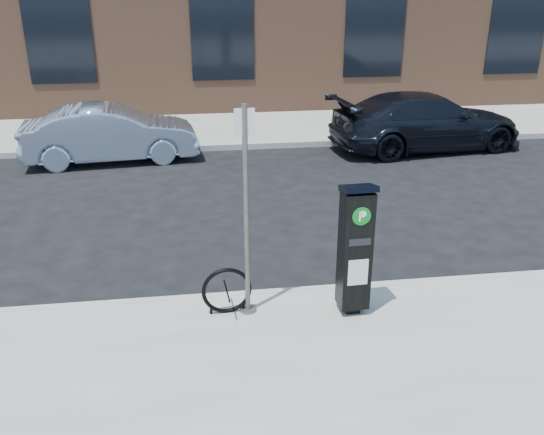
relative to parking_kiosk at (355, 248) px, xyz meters
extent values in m
plane|color=black|center=(-0.90, 0.68, -1.08)|extent=(120.00, 120.00, 0.00)
cube|color=gray|center=(-0.90, 14.68, -1.00)|extent=(60.00, 12.00, 0.15)
cube|color=#9E9B93|center=(-0.90, 0.66, -1.00)|extent=(60.00, 0.12, 0.16)
cube|color=#9E9B93|center=(-0.90, 8.70, -1.00)|extent=(60.00, 0.12, 0.16)
cube|color=black|center=(-5.90, 12.66, 1.92)|extent=(2.00, 0.06, 3.50)
cube|color=black|center=(-0.90, 12.66, 1.92)|extent=(2.00, 0.06, 3.50)
cube|color=black|center=(4.10, 12.66, 1.92)|extent=(2.00, 0.06, 3.50)
cube|color=black|center=(9.10, 12.66, 1.92)|extent=(2.00, 0.06, 3.50)
cube|color=black|center=(0.00, 0.00, -0.88)|extent=(0.20, 0.20, 0.09)
cube|color=black|center=(0.00, 0.00, -0.03)|extent=(0.39, 0.35, 1.60)
cube|color=black|center=(0.00, 0.00, 0.81)|extent=(0.43, 0.38, 0.15)
cylinder|color=#085F17|center=(0.01, -0.17, 0.51)|extent=(0.24, 0.02, 0.24)
cube|color=white|center=(0.01, -0.17, 0.51)|extent=(0.09, 0.01, 0.13)
cube|color=silver|center=(0.01, -0.17, -0.27)|extent=(0.26, 0.02, 0.36)
cube|color=black|center=(0.01, -0.17, 0.16)|extent=(0.28, 0.02, 0.09)
cylinder|color=#4F4A45|center=(-1.37, 0.19, -0.91)|extent=(0.22, 0.22, 0.03)
cylinder|color=#4F4A45|center=(-1.37, 0.19, 0.46)|extent=(0.07, 0.07, 2.78)
cube|color=silver|center=(-1.37, 0.19, 1.63)|extent=(0.25, 0.03, 0.33)
torus|color=black|center=(-1.65, 0.19, -0.60)|extent=(0.66, 0.10, 0.66)
cylinder|color=black|center=(-1.87, 0.17, -0.86)|extent=(0.03, 0.03, 0.13)
cylinder|color=black|center=(-1.43, 0.20, -0.86)|extent=(0.03, 0.03, 0.13)
imported|color=#9FAFCB|center=(-4.03, 8.08, -0.37)|extent=(4.40, 1.93, 1.41)
imported|color=black|center=(4.24, 8.08, -0.32)|extent=(5.43, 2.75, 1.51)
camera|label=1|loc=(-1.98, -6.45, 3.16)|focal=38.00mm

